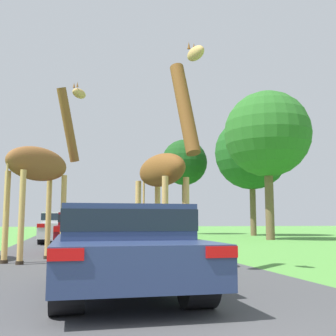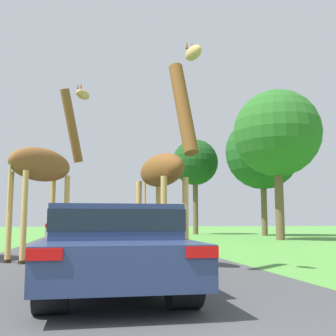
# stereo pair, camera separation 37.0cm
# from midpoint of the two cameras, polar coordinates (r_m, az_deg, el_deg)

# --- Properties ---
(road) EXTENTS (6.53, 120.00, 0.00)m
(road) POSITION_cam_midpoint_polar(r_m,az_deg,el_deg) (31.98, -11.90, -8.92)
(road) COLOR #424244
(road) RESTS_ON ground
(giraffe_near_road) EXTENTS (1.23, 2.80, 4.96)m
(giraffe_near_road) POSITION_cam_midpoint_polar(r_m,az_deg,el_deg) (9.93, -1.41, 0.45)
(giraffe_near_road) COLOR tan
(giraffe_near_road) RESTS_ON ground
(giraffe_companion) EXTENTS (2.26, 2.48, 5.27)m
(giraffe_companion) POSITION_cam_midpoint_polar(r_m,az_deg,el_deg) (11.99, -17.55, 0.42)
(giraffe_companion) COLOR tan
(giraffe_companion) RESTS_ON ground
(car_lead_maroon) EXTENTS (1.94, 4.07, 1.28)m
(car_lead_maroon) POSITION_cam_midpoint_polar(r_m,az_deg,el_deg) (6.35, -7.85, -10.31)
(car_lead_maroon) COLOR navy
(car_lead_maroon) RESTS_ON ground
(car_queue_right) EXTENTS (1.80, 4.36, 1.49)m
(car_queue_right) POSITION_cam_midpoint_polar(r_m,az_deg,el_deg) (21.36, -14.97, -7.67)
(car_queue_right) COLOR silver
(car_queue_right) RESTS_ON ground
(car_queue_left) EXTENTS (1.81, 4.42, 1.42)m
(car_queue_left) POSITION_cam_midpoint_polar(r_m,az_deg,el_deg) (27.52, -8.80, -7.70)
(car_queue_left) COLOR gray
(car_queue_left) RESTS_ON ground
(car_far_ahead) EXTENTS (1.96, 4.11, 1.33)m
(car_far_ahead) POSITION_cam_midpoint_polar(r_m,az_deg,el_deg) (15.12, -11.92, -8.33)
(car_far_ahead) COLOR maroon
(car_far_ahead) RESTS_ON ground
(tree_left_edge) EXTENTS (5.44, 5.44, 8.80)m
(tree_left_edge) POSITION_cam_midpoint_polar(r_m,az_deg,el_deg) (31.79, 10.93, 2.00)
(tree_left_edge) COLOR brown
(tree_left_edge) RESTS_ON ground
(tree_right_cluster) EXTENTS (4.99, 4.99, 8.58)m
(tree_right_cluster) POSITION_cam_midpoint_polar(r_m,az_deg,el_deg) (25.10, 12.90, 4.46)
(tree_right_cluster) COLOR brown
(tree_right_cluster) RESTS_ON ground
(tree_mid_field) EXTENTS (3.72, 3.72, 7.67)m
(tree_mid_field) POSITION_cam_midpoint_polar(r_m,az_deg,el_deg) (34.33, 1.92, 0.68)
(tree_mid_field) COLOR brown
(tree_mid_field) RESTS_ON ground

